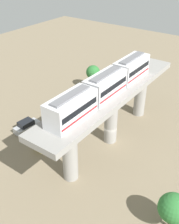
{
  "coord_description": "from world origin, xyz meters",
  "views": [
    {
      "loc": [
        -16.6,
        28.31,
        25.47
      ],
      "look_at": [
        2.5,
        1.86,
        5.11
      ],
      "focal_mm": 43.28,
      "sensor_mm": 36.0,
      "label": 1
    }
  ],
  "objects_px": {
    "parked_car_blue": "(83,105)",
    "parked_car_silver": "(27,126)",
    "tree_mid_lot": "(93,72)",
    "parked_car_yellow": "(49,141)",
    "train": "(105,85)",
    "tree_near_viaduct": "(173,208)"
  },
  "relations": [
    {
      "from": "parked_car_silver",
      "to": "tree_near_viaduct",
      "type": "relative_size",
      "value": 0.95
    },
    {
      "from": "parked_car_silver",
      "to": "tree_near_viaduct",
      "type": "height_order",
      "value": "tree_near_viaduct"
    },
    {
      "from": "tree_mid_lot",
      "to": "train",
      "type": "bearing_deg",
      "value": 129.87
    },
    {
      "from": "parked_car_blue",
      "to": "tree_near_viaduct",
      "type": "relative_size",
      "value": 0.97
    },
    {
      "from": "parked_car_blue",
      "to": "tree_near_viaduct",
      "type": "height_order",
      "value": "tree_near_viaduct"
    },
    {
      "from": "parked_car_blue",
      "to": "parked_car_yellow",
      "type": "bearing_deg",
      "value": 89.58
    },
    {
      "from": "parked_car_yellow",
      "to": "tree_near_viaduct",
      "type": "bearing_deg",
      "value": -177.41
    },
    {
      "from": "train",
      "to": "parked_car_yellow",
      "type": "xyz_separation_m",
      "value": [
        6.69,
        4.44,
        -9.31
      ]
    },
    {
      "from": "tree_mid_lot",
      "to": "parked_car_blue",
      "type": "bearing_deg",
      "value": 112.99
    },
    {
      "from": "parked_car_yellow",
      "to": "parked_car_silver",
      "type": "bearing_deg",
      "value": 2.24
    },
    {
      "from": "train",
      "to": "parked_car_yellow",
      "type": "relative_size",
      "value": 4.6
    },
    {
      "from": "parked_car_silver",
      "to": "tree_mid_lot",
      "type": "distance_m",
      "value": 18.28
    },
    {
      "from": "train",
      "to": "tree_near_viaduct",
      "type": "height_order",
      "value": "train"
    },
    {
      "from": "tree_mid_lot",
      "to": "tree_near_viaduct",
      "type": "bearing_deg",
      "value": 139.31
    },
    {
      "from": "parked_car_blue",
      "to": "parked_car_silver",
      "type": "bearing_deg",
      "value": 61.2
    },
    {
      "from": "train",
      "to": "tree_near_viaduct",
      "type": "xyz_separation_m",
      "value": [
        -12.99,
        7.12,
        -7.04
      ]
    },
    {
      "from": "parked_car_yellow",
      "to": "tree_mid_lot",
      "type": "xyz_separation_m",
      "value": [
        5.32,
        -18.83,
        2.95
      ]
    },
    {
      "from": "parked_car_silver",
      "to": "parked_car_blue",
      "type": "xyz_separation_m",
      "value": [
        -3.36,
        -10.6,
        0.0
      ]
    },
    {
      "from": "parked_car_silver",
      "to": "tree_mid_lot",
      "type": "height_order",
      "value": "tree_mid_lot"
    },
    {
      "from": "train",
      "to": "parked_car_blue",
      "type": "xyz_separation_m",
      "value": [
        8.86,
        -6.95,
        -9.31
      ]
    },
    {
      "from": "tree_mid_lot",
      "to": "parked_car_silver",
      "type": "bearing_deg",
      "value": 89.34
    },
    {
      "from": "parked_car_silver",
      "to": "parked_car_yellow",
      "type": "xyz_separation_m",
      "value": [
        -5.53,
        0.79,
        0.0
      ]
    }
  ]
}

